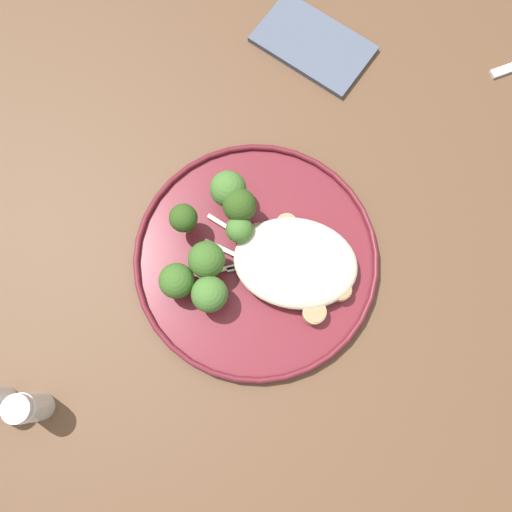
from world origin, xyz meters
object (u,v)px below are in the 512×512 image
at_px(broccoli_floret_small_sprig, 225,189).
at_px(seared_scallop_half_hidden, 291,254).
at_px(broccoli_floret_split_head, 207,260).
at_px(broccoli_floret_left_leaning, 184,219).
at_px(folded_napkin, 313,44).
at_px(seared_scallop_rear_pale, 341,291).
at_px(seared_scallop_tilted_round, 282,271).
at_px(dinner_plate, 256,258).
at_px(broccoli_floret_tall_stalk, 240,205).
at_px(seared_scallop_left_edge, 308,264).
at_px(broccoli_floret_beside_noodles, 212,295).
at_px(seared_scallop_front_small, 287,225).
at_px(salt_shaker, 29,408).
at_px(seared_scallop_right_edge, 314,313).
at_px(broccoli_floret_front_edge, 239,230).
at_px(seared_scallop_large_seared, 258,233).
at_px(broccoli_floret_rear_charred, 177,281).

bearing_deg(broccoli_floret_small_sprig, seared_scallop_half_hidden, 146.21).
distance_m(broccoli_floret_split_head, broccoli_floret_left_leaning, 0.05).
distance_m(seared_scallop_half_hidden, broccoli_floret_left_leaning, 0.13).
bearing_deg(folded_napkin, seared_scallop_rear_pale, 102.58).
bearing_deg(broccoli_floret_left_leaning, folded_napkin, -112.54).
relative_size(seared_scallop_half_hidden, folded_napkin, 0.16).
distance_m(seared_scallop_tilted_round, broccoli_floret_small_sprig, 0.12).
height_order(broccoli_floret_split_head, broccoli_floret_left_leaning, broccoli_floret_split_head).
relative_size(dinner_plate, broccoli_floret_tall_stalk, 4.80).
bearing_deg(seared_scallop_left_edge, folded_napkin, -83.98).
bearing_deg(broccoli_floret_split_head, broccoli_floret_beside_noodles, 108.10).
xyz_separation_m(seared_scallop_tilted_round, broccoli_floret_small_sprig, (0.08, -0.08, 0.02)).
relative_size(seared_scallop_half_hidden, broccoli_floret_left_leaning, 0.43).
bearing_deg(seared_scallop_front_small, salt_shaker, 45.75).
bearing_deg(seared_scallop_front_small, broccoli_floret_small_sprig, -17.36).
bearing_deg(seared_scallop_tilted_round, broccoli_floret_beside_noodles, 30.41).
relative_size(seared_scallop_right_edge, broccoli_floret_tall_stalk, 0.44).
distance_m(dinner_plate, salt_shaker, 0.30).
bearing_deg(broccoli_floret_front_edge, folded_napkin, -100.49).
bearing_deg(broccoli_floret_beside_noodles, seared_scallop_tilted_round, -149.59).
height_order(seared_scallop_front_small, broccoli_floret_split_head, broccoli_floret_split_head).
relative_size(broccoli_floret_small_sprig, folded_napkin, 0.39).
relative_size(broccoli_floret_beside_noodles, broccoli_floret_small_sprig, 0.91).
bearing_deg(folded_napkin, broccoli_floret_split_head, 75.76).
height_order(dinner_plate, seared_scallop_tilted_round, seared_scallop_tilted_round).
relative_size(seared_scallop_front_small, seared_scallop_large_seared, 1.06).
xyz_separation_m(broccoli_floret_small_sprig, broccoli_floret_front_edge, (-0.02, 0.04, -0.01)).
relative_size(broccoli_floret_split_head, salt_shaker, 0.86).
xyz_separation_m(seared_scallop_front_small, broccoli_floret_front_edge, (0.05, 0.02, 0.02)).
relative_size(broccoli_floret_left_leaning, broccoli_floret_tall_stalk, 0.93).
relative_size(dinner_plate, seared_scallop_right_edge, 10.85).
bearing_deg(broccoli_floret_small_sprig, seared_scallop_front_small, 162.64).
bearing_deg(broccoli_floret_beside_noodles, seared_scallop_right_edge, -179.55).
xyz_separation_m(seared_scallop_left_edge, broccoli_floret_split_head, (0.11, 0.02, 0.03)).
relative_size(seared_scallop_rear_pale, salt_shaker, 0.36).
xyz_separation_m(seared_scallop_right_edge, broccoli_floret_tall_stalk, (0.10, -0.10, 0.03)).
height_order(broccoli_floret_rear_charred, salt_shaker, salt_shaker).
distance_m(seared_scallop_front_small, broccoli_floret_front_edge, 0.06).
height_order(seared_scallop_tilted_round, broccoli_floret_small_sprig, broccoli_floret_small_sprig).
xyz_separation_m(dinner_plate, seared_scallop_front_small, (-0.03, -0.04, 0.01)).
distance_m(seared_scallop_rear_pale, seared_scallop_right_edge, 0.04).
relative_size(broccoli_floret_small_sprig, broccoli_floret_front_edge, 1.26).
bearing_deg(broccoli_floret_tall_stalk, seared_scallop_large_seared, 139.59).
height_order(dinner_plate, seared_scallop_left_edge, seared_scallop_left_edge).
distance_m(broccoli_floret_split_head, broccoli_floret_small_sprig, 0.09).
relative_size(seared_scallop_tilted_round, broccoli_floret_left_leaning, 0.43).
height_order(seared_scallop_half_hidden, broccoli_floret_left_leaning, broccoli_floret_left_leaning).
height_order(seared_scallop_front_small, seared_scallop_large_seared, seared_scallop_front_small).
bearing_deg(broccoli_floret_left_leaning, broccoli_floret_front_edge, 179.43).
bearing_deg(broccoli_floret_small_sprig, seared_scallop_left_edge, 148.11).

